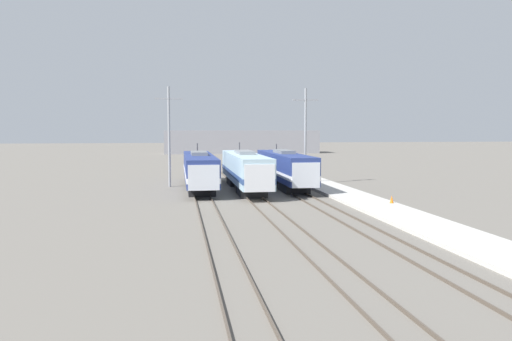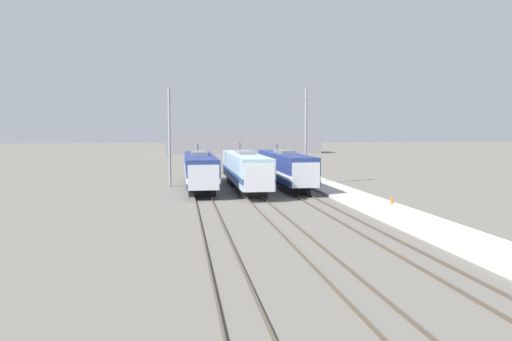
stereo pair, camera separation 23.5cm
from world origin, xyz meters
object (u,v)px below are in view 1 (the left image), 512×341
object	(u,v)px
catenary_tower_left	(169,133)
catenary_tower_right	(305,133)
locomotive_far_left	(199,170)
locomotive_far_right	(285,168)
locomotive_center	(245,170)
traffic_cone	(392,199)

from	to	relation	value
catenary_tower_left	catenary_tower_right	xyz separation A→B (m)	(15.21, 0.00, 0.00)
locomotive_far_left	catenary_tower_left	xyz separation A→B (m)	(-3.12, 2.48, 3.78)
catenary_tower_right	locomotive_far_left	bearing A→B (deg)	-168.38
locomotive_far_right	catenary_tower_right	distance (m)	5.27
locomotive_far_left	locomotive_center	world-z (taller)	locomotive_center
locomotive_center	catenary_tower_left	world-z (taller)	catenary_tower_left
locomotive_far_right	traffic_cone	bearing A→B (deg)	-68.68
locomotive_center	locomotive_far_left	bearing A→B (deg)	157.12
locomotive_far_right	catenary_tower_right	bearing A→B (deg)	39.93
locomotive_center	catenary_tower_left	size ratio (longest dim) A/B	1.80
locomotive_far_right	catenary_tower_right	size ratio (longest dim) A/B	1.77
catenary_tower_right	traffic_cone	size ratio (longest dim) A/B	17.33
locomotive_far_left	catenary_tower_right	distance (m)	12.90
catenary_tower_right	traffic_cone	xyz separation A→B (m)	(2.86, -17.02, -5.24)
catenary_tower_right	locomotive_far_right	bearing A→B (deg)	-140.07
locomotive_far_left	catenary_tower_left	distance (m)	5.50
locomotive_far_right	traffic_cone	distance (m)	15.78
locomotive_far_left	locomotive_center	bearing A→B (deg)	-22.88
catenary_tower_left	traffic_cone	distance (m)	25.37
locomotive_far_right	traffic_cone	xyz separation A→B (m)	(5.71, -14.63, -1.50)
locomotive_far_left	catenary_tower_right	xyz separation A→B (m)	(12.08, 2.48, 3.78)
locomotive_center	catenary_tower_right	distance (m)	9.44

